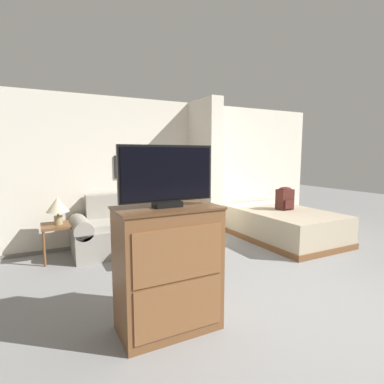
# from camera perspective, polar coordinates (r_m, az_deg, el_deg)

# --- Properties ---
(ground_plane) EXTENTS (20.00, 20.00, 0.00)m
(ground_plane) POSITION_cam_1_polar(r_m,az_deg,el_deg) (3.46, 23.20, -21.15)
(ground_plane) COLOR gray
(wall_back) EXTENTS (6.67, 0.16, 2.60)m
(wall_back) POSITION_cam_1_polar(r_m,az_deg,el_deg) (5.89, -3.17, 4.12)
(wall_back) COLOR silver
(wall_back) RESTS_ON ground_plane
(wall_partition_pillar) EXTENTS (0.24, 0.88, 2.60)m
(wall_partition_pillar) POSITION_cam_1_polar(r_m,az_deg,el_deg) (5.61, 2.41, 4.02)
(wall_partition_pillar) COLOR silver
(wall_partition_pillar) RESTS_ON ground_plane
(couch) EXTENTS (2.23, 0.84, 0.93)m
(couch) POSITION_cam_1_polar(r_m,az_deg,el_deg) (5.28, -9.86, -6.88)
(couch) COLOR gray
(couch) RESTS_ON ground_plane
(coffee_table) EXTENTS (0.62, 0.46, 0.42)m
(coffee_table) POSITION_cam_1_polar(r_m,az_deg,el_deg) (4.42, -6.34, -9.25)
(coffee_table) COLOR brown
(coffee_table) RESTS_ON ground_plane
(side_table) EXTENTS (0.50, 0.50, 0.55)m
(side_table) POSITION_cam_1_polar(r_m,az_deg,el_deg) (5.02, -24.01, -6.55)
(side_table) COLOR brown
(side_table) RESTS_ON ground_plane
(table_lamp) EXTENTS (0.33, 0.33, 0.41)m
(table_lamp) POSITION_cam_1_polar(r_m,az_deg,el_deg) (4.95, -24.23, -2.40)
(table_lamp) COLOR tan
(table_lamp) RESTS_ON side_table
(tv_dresser) EXTENTS (0.93, 0.53, 1.15)m
(tv_dresser) POSITION_cam_1_polar(r_m,az_deg,el_deg) (2.82, -4.58, -14.39)
(tv_dresser) COLOR brown
(tv_dresser) RESTS_ON ground_plane
(tv) EXTENTS (0.87, 0.16, 0.54)m
(tv) POSITION_cam_1_polar(r_m,az_deg,el_deg) (2.63, -4.78, 3.04)
(tv) COLOR black
(tv) RESTS_ON tv_dresser
(bed) EXTENTS (1.41, 2.16, 0.56)m
(bed) POSITION_cam_1_polar(r_m,az_deg,el_deg) (6.01, 16.69, -5.88)
(bed) COLOR brown
(bed) RESTS_ON ground_plane
(backpack) EXTENTS (0.29, 0.24, 0.44)m
(backpack) POSITION_cam_1_polar(r_m,az_deg,el_deg) (6.00, 17.29, -1.07)
(backpack) COLOR #471E19
(backpack) RESTS_ON bed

